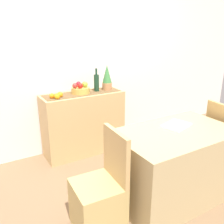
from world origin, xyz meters
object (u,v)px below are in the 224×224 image
object	(u,v)px
open_book	(176,125)
fruit_bowl	(81,90)
potted_plant	(107,78)
dining_table	(174,164)
chair_near_window	(99,202)
sideboard_console	(84,123)
wine_bottle	(96,83)

from	to	relation	value
open_book	fruit_bowl	bearing A→B (deg)	95.46
fruit_bowl	potted_plant	distance (m)	0.43
dining_table	chair_near_window	xyz separation A→B (m)	(-0.87, -0.00, -0.10)
sideboard_console	dining_table	size ratio (longest dim) A/B	0.92
wine_bottle	potted_plant	world-z (taller)	potted_plant
fruit_bowl	potted_plant	world-z (taller)	potted_plant
fruit_bowl	wine_bottle	xyz separation A→B (m)	(0.24, 0.00, 0.08)
fruit_bowl	chair_near_window	bearing A→B (deg)	-108.51
fruit_bowl	chair_near_window	xyz separation A→B (m)	(-0.46, -1.39, -0.65)
dining_table	chair_near_window	bearing A→B (deg)	-179.94
potted_plant	open_book	size ratio (longest dim) A/B	1.27
dining_table	fruit_bowl	bearing A→B (deg)	106.30
potted_plant	dining_table	xyz separation A→B (m)	(-0.01, -1.38, -0.67)
fruit_bowl	dining_table	xyz separation A→B (m)	(0.40, -1.38, -0.54)
potted_plant	open_book	world-z (taller)	potted_plant
wine_bottle	potted_plant	distance (m)	0.17
sideboard_console	chair_near_window	size ratio (longest dim) A/B	1.24
fruit_bowl	potted_plant	bearing A→B (deg)	-0.00
wine_bottle	potted_plant	size ratio (longest dim) A/B	0.90
sideboard_console	chair_near_window	bearing A→B (deg)	-109.44
wine_bottle	dining_table	size ratio (longest dim) A/B	0.26
dining_table	potted_plant	bearing A→B (deg)	89.78
dining_table	chair_near_window	distance (m)	0.87
fruit_bowl	chair_near_window	size ratio (longest dim) A/B	0.27
dining_table	open_book	world-z (taller)	open_book
wine_bottle	open_book	size ratio (longest dim) A/B	1.14
wine_bottle	open_book	world-z (taller)	wine_bottle
potted_plant	wine_bottle	bearing A→B (deg)	180.00
sideboard_console	open_book	world-z (taller)	sideboard_console
sideboard_console	open_book	xyz separation A→B (m)	(0.47, -1.29, 0.31)
fruit_bowl	dining_table	size ratio (longest dim) A/B	0.20
potted_plant	chair_near_window	xyz separation A→B (m)	(-0.87, -1.39, -0.78)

